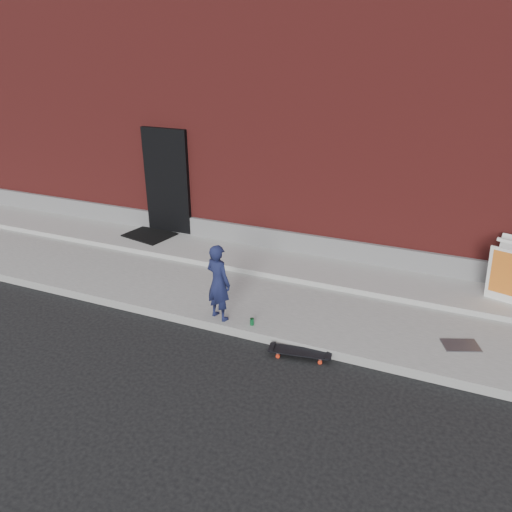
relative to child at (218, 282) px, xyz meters
The scene contains 10 objects.
ground 0.80m from the child, 85.52° to the right, with size 80.00×80.00×0.00m, color black.
sidewalk 1.48m from the child, 89.31° to the left, with size 20.00×3.00×0.15m, color gray.
apron 2.27m from the child, 89.59° to the left, with size 20.00×1.20×0.10m, color gray.
building 7.01m from the child, 89.88° to the left, with size 20.00×8.10×5.00m.
child is the anchor object (origin of this frame).
skateboard 1.65m from the child, 12.39° to the right, with size 0.91×0.36×0.10m.
pizza_sign 4.74m from the child, 27.52° to the left, with size 0.79×0.87×1.03m.
soda_can 0.80m from the child, ahead, with size 0.06×0.06×0.11m, color #1A8542.
doormat 3.76m from the child, 140.71° to the left, with size 0.97×0.79×0.03m, color black.
utility_plate 3.70m from the child, 10.12° to the left, with size 0.51×0.33×0.02m, color #4C4C50.
Camera 1 is at (3.17, -5.92, 4.30)m, focal length 35.00 mm.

